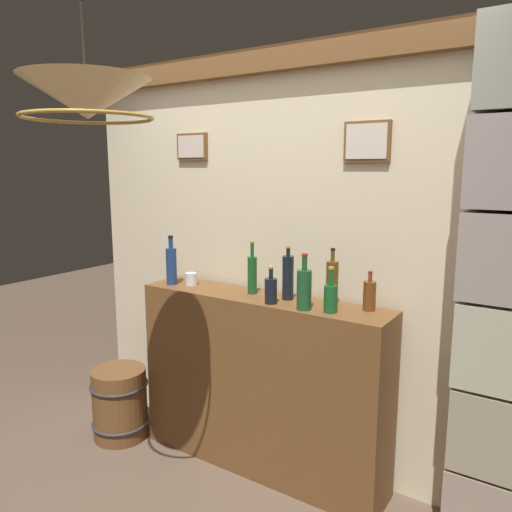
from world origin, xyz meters
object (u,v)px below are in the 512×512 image
object	(u,v)px
liquor_bottle_gin	(252,274)
liquor_bottle_amaro	(331,297)
wooden_barrel	(120,403)
liquor_bottle_whiskey	(369,295)
liquor_bottle_scotch	(332,282)
glass_tumbler_rocks	(191,279)
pendant_lamp	(87,100)
liquor_bottle_vermouth	(171,265)
liquor_bottle_rye	(304,288)
liquor_bottle_tequila	(271,290)
liquor_bottle_sherry	(288,277)

from	to	relation	value
liquor_bottle_gin	liquor_bottle_amaro	distance (m)	0.57
liquor_bottle_amaro	wooden_barrel	bearing A→B (deg)	-173.12
liquor_bottle_whiskey	liquor_bottle_scotch	xyz separation A→B (m)	(-0.21, -0.02, 0.05)
glass_tumbler_rocks	pendant_lamp	distance (m)	1.41
pendant_lamp	liquor_bottle_scotch	bearing A→B (deg)	56.91
liquor_bottle_whiskey	pendant_lamp	world-z (taller)	pendant_lamp
liquor_bottle_gin	glass_tumbler_rocks	world-z (taller)	liquor_bottle_gin
pendant_lamp	wooden_barrel	distance (m)	2.14
wooden_barrel	liquor_bottle_vermouth	bearing A→B (deg)	29.86
liquor_bottle_gin	liquor_bottle_amaro	bearing A→B (deg)	-10.51
liquor_bottle_gin	liquor_bottle_rye	world-z (taller)	liquor_bottle_gin
liquor_bottle_whiskey	liquor_bottle_rye	world-z (taller)	liquor_bottle_rye
liquor_bottle_vermouth	liquor_bottle_rye	bearing A→B (deg)	-2.52
pendant_lamp	liquor_bottle_tequila	bearing A→B (deg)	66.82
liquor_bottle_sherry	liquor_bottle_whiskey	size ratio (longest dim) A/B	1.47
glass_tumbler_rocks	liquor_bottle_scotch	bearing A→B (deg)	3.81
liquor_bottle_vermouth	liquor_bottle_tequila	world-z (taller)	liquor_bottle_vermouth
liquor_bottle_tequila	pendant_lamp	size ratio (longest dim) A/B	0.38
liquor_bottle_sherry	glass_tumbler_rocks	size ratio (longest dim) A/B	3.92
liquor_bottle_whiskey	liquor_bottle_amaro	bearing A→B (deg)	-136.19
liquor_bottle_gin	liquor_bottle_sherry	distance (m)	0.25
liquor_bottle_sherry	liquor_bottle_scotch	bearing A→B (deg)	5.92
liquor_bottle_vermouth	wooden_barrel	size ratio (longest dim) A/B	0.65
liquor_bottle_amaro	liquor_bottle_rye	bearing A→B (deg)	-168.81
liquor_bottle_tequila	wooden_barrel	world-z (taller)	liquor_bottle_tequila
liquor_bottle_scotch	liquor_bottle_gin	bearing A→B (deg)	-176.86
liquor_bottle_tequila	liquor_bottle_amaro	bearing A→B (deg)	4.00
liquor_bottle_whiskey	glass_tumbler_rocks	world-z (taller)	liquor_bottle_whiskey
liquor_bottle_vermouth	liquor_bottle_scotch	distance (m)	1.08
liquor_bottle_gin	glass_tumbler_rocks	xyz separation A→B (m)	(-0.45, -0.04, -0.08)
glass_tumbler_rocks	wooden_barrel	xyz separation A→B (m)	(-0.46, -0.25, -0.88)
liquor_bottle_gin	liquor_bottle_scotch	bearing A→B (deg)	3.14
pendant_lamp	liquor_bottle_gin	bearing A→B (deg)	80.81
pendant_lamp	wooden_barrel	world-z (taller)	pendant_lamp
liquor_bottle_vermouth	wooden_barrel	world-z (taller)	liquor_bottle_vermouth
liquor_bottle_vermouth	liquor_bottle_tequila	distance (m)	0.78
glass_tumbler_rocks	liquor_bottle_gin	bearing A→B (deg)	4.57
liquor_bottle_gin	liquor_bottle_whiskey	distance (m)	0.72
liquor_bottle_gin	liquor_bottle_tequila	size ratio (longest dim) A/B	1.52
liquor_bottle_whiskey	liquor_bottle_vermouth	world-z (taller)	liquor_bottle_vermouth
liquor_bottle_rye	liquor_bottle_whiskey	bearing A→B (deg)	30.81
liquor_bottle_amaro	liquor_bottle_vermouth	xyz separation A→B (m)	(-1.13, 0.02, 0.05)
liquor_bottle_tequila	liquor_bottle_vermouth	bearing A→B (deg)	177.06
liquor_bottle_rye	liquor_bottle_vermouth	bearing A→B (deg)	177.48
liquor_bottle_sherry	liquor_bottle_vermouth	distance (m)	0.82
liquor_bottle_whiskey	liquor_bottle_amaro	distance (m)	0.22
pendant_lamp	liquor_bottle_whiskey	bearing A→B (deg)	49.91
liquor_bottle_sherry	glass_tumbler_rocks	xyz separation A→B (m)	(-0.70, -0.04, -0.09)
liquor_bottle_scotch	pendant_lamp	size ratio (longest dim) A/B	0.57
liquor_bottle_gin	liquor_bottle_amaro	xyz separation A→B (m)	(0.56, -0.10, -0.04)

